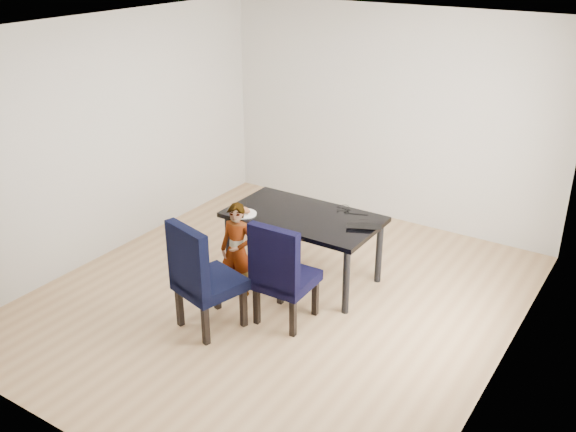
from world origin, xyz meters
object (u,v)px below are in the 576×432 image
Objects in this scene: chair_left at (210,275)px; chair_right at (286,271)px; dining_table at (303,247)px; plate at (244,214)px; child at (237,250)px; laptop at (364,225)px.

chair_left is 1.04× the size of chair_right.
dining_table is 0.73m from plate.
dining_table is 1.58× the size of child.
plate reaches higher than dining_table.
chair_left is at bearing -139.63° from chair_right.
child is 3.87× the size of plate.
chair_left is (-0.25, -1.26, 0.18)m from dining_table.
dining_table is 0.77m from child.
laptop reaches higher than plate.
child reaches higher than dining_table.
dining_table is 4.55× the size of laptop.
chair_right reaches higher than dining_table.
chair_left is at bearing -85.06° from child.
chair_right is at bearing 42.22° from laptop.
child reaches higher than plate.
child is 2.87× the size of laptop.
laptop is (0.90, 1.36, 0.21)m from chair_left.
plate is 0.74× the size of laptop.
chair_left is at bearing -101.02° from dining_table.
chair_left is 1.09× the size of child.
child is (-0.68, 0.13, -0.03)m from chair_right.
laptop is at bearing 27.42° from child.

